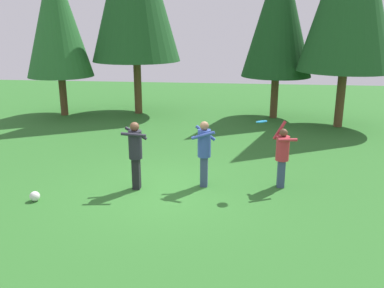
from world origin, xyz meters
name	(u,v)px	position (x,y,z in m)	size (l,w,h in m)	color
ground_plane	(163,189)	(0.00, 0.00, 0.00)	(40.00, 40.00, 0.00)	#2D6B28
person_thrower	(282,153)	(3.03, 0.55, 0.93)	(0.62, 0.63, 1.73)	#38476B
person_catcher	(204,148)	(1.02, 0.37, 1.04)	(0.60, 0.51, 1.75)	#38476B
person_bystander	(135,150)	(-0.69, -0.01, 1.06)	(0.64, 0.53, 1.77)	black
frisbee	(262,122)	(2.45, 0.28, 1.80)	(0.38, 0.38, 0.07)	#2393D1
ball_red	(284,153)	(3.39, 3.25, 0.10)	(0.20, 0.20, 0.20)	red
ball_white	(35,196)	(-2.95, -1.06, 0.12)	(0.24, 0.24, 0.24)	white
tree_right	(279,12)	(3.45, 9.01, 4.58)	(3.07, 3.07, 7.33)	brown
tree_far_left	(56,17)	(-6.26, 8.43, 4.41)	(2.95, 2.95, 7.06)	brown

